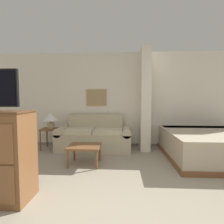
# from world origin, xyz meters

# --- Properties ---
(wall_back) EXTENTS (7.61, 0.16, 2.60)m
(wall_back) POSITION_xyz_m (-0.00, 3.55, 1.29)
(wall_back) COLOR silver
(wall_back) RESTS_ON ground_plane
(wall_partition_pillar) EXTENTS (0.24, 0.62, 2.60)m
(wall_partition_pillar) POSITION_xyz_m (0.46, 3.19, 1.30)
(wall_partition_pillar) COLOR silver
(wall_partition_pillar) RESTS_ON ground_plane
(couch) EXTENTS (1.88, 0.84, 0.90)m
(couch) POSITION_xyz_m (-0.85, 3.07, 0.33)
(couch) COLOR #B7AD8E
(couch) RESTS_ON ground_plane
(coffee_table) EXTENTS (0.63, 0.54, 0.39)m
(coffee_table) POSITION_xyz_m (-0.88, 2.00, 0.34)
(coffee_table) COLOR brown
(coffee_table) RESTS_ON ground_plane
(side_table) EXTENTS (0.46, 0.46, 0.54)m
(side_table) POSITION_xyz_m (-2.00, 3.07, 0.46)
(side_table) COLOR brown
(side_table) RESTS_ON ground_plane
(table_lamp) EXTENTS (0.36, 0.36, 0.42)m
(table_lamp) POSITION_xyz_m (-2.00, 3.07, 0.82)
(table_lamp) COLOR tan
(table_lamp) RESTS_ON side_table
(bed) EXTENTS (1.88, 1.93, 0.60)m
(bed) POSITION_xyz_m (1.81, 2.49, 0.30)
(bed) COLOR brown
(bed) RESTS_ON ground_plane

